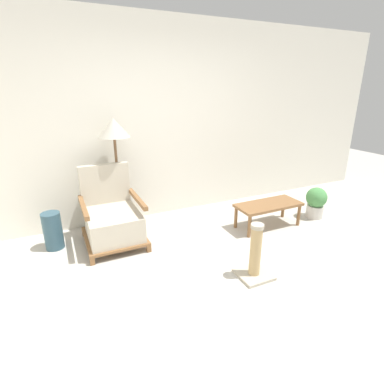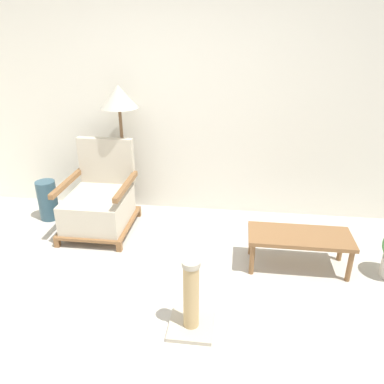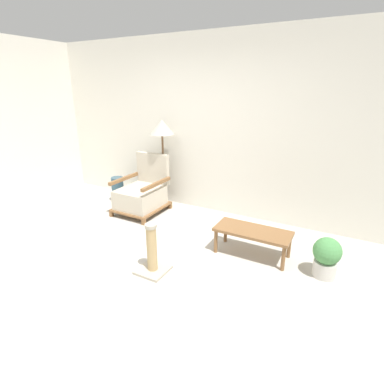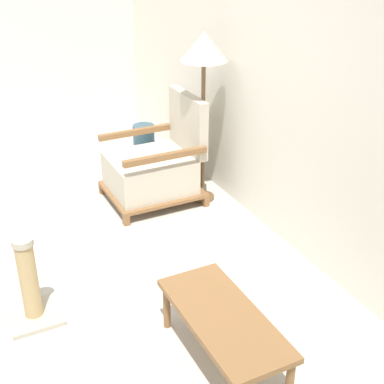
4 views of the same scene
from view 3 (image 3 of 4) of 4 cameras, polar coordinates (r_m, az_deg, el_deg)
name	(u,v)px [view 3 (image 3 of 4)]	position (r m, az deg, el deg)	size (l,w,h in m)	color
ground_plane	(121,270)	(3.56, -13.39, -14.24)	(14.00, 14.00, 0.00)	#B7B2A8
wall_back	(206,127)	(4.76, 2.61, 12.28)	(8.00, 0.06, 2.70)	silver
armchair	(142,194)	(4.89, -9.45, -0.31)	(0.68, 0.78, 0.91)	brown
floor_lamp	(162,131)	(4.85, -5.71, 11.42)	(0.39, 0.39, 1.46)	brown
coffee_table	(253,233)	(3.67, 11.49, -7.71)	(0.90, 0.39, 0.33)	brown
vase	(118,190)	(5.45, -13.94, 0.46)	(0.21, 0.21, 0.45)	#2D4C5B
potted_plant	(326,256)	(3.54, 24.23, -11.08)	(0.29, 0.29, 0.45)	beige
scratching_post	(152,254)	(3.36, -7.61, -11.63)	(0.32, 0.32, 0.58)	#B2A893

